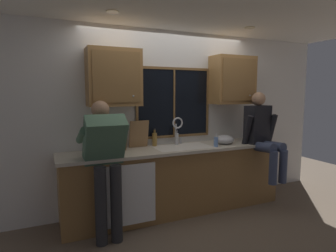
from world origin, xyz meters
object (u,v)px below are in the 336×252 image
knife_block (121,142)px  cutting_board (139,134)px  bottle_tall_clear (155,139)px  bottle_green_glass (177,139)px  soap_dispenser (216,142)px  person_standing (105,156)px  mixing_bowl (225,140)px  person_sitting_on_counter (262,132)px

knife_block → cutting_board: size_ratio=0.85×
bottle_tall_clear → bottle_green_glass: bearing=-7.4°
soap_dispenser → bottle_tall_clear: 0.86m
person_standing → mixing_bowl: 1.84m
knife_block → mixing_bowl: knife_block is taller
knife_block → cutting_board: 0.30m
soap_dispenser → person_sitting_on_counter: bearing=-7.0°
knife_block → mixing_bowl: size_ratio=1.18×
mixing_bowl → bottle_green_glass: bottle_green_glass is taller
cutting_board → soap_dispenser: cutting_board is taller
person_standing → person_sitting_on_counter: size_ratio=1.25×
knife_block → cutting_board: bearing=19.9°
person_standing → soap_dispenser: person_standing is taller
bottle_green_glass → bottle_tall_clear: bearing=172.6°
person_sitting_on_counter → soap_dispenser: person_sitting_on_counter is taller
person_standing → cutting_board: 0.80m
cutting_board → bottle_green_glass: size_ratio=1.70×
person_standing → knife_block: (0.30, 0.43, 0.06)m
knife_block → bottle_tall_clear: knife_block is taller
cutting_board → bottle_green_glass: cutting_board is taller
person_sitting_on_counter → knife_block: 2.05m
knife_block → mixing_bowl: 1.53m
person_sitting_on_counter → cutting_board: 1.80m
mixing_bowl → person_sitting_on_counter: bearing=-24.9°
knife_block → person_sitting_on_counter: bearing=-10.7°
mixing_bowl → soap_dispenser: soap_dispenser is taller
person_sitting_on_counter → bottle_tall_clear: bearing=162.2°
cutting_board → soap_dispenser: bearing=-21.4°
soap_dispenser → bottle_tall_clear: bearing=152.8°
mixing_bowl → bottle_green_glass: size_ratio=1.22×
cutting_board → knife_block: bearing=-160.1°
knife_block → bottle_tall_clear: (0.51, 0.10, -0.01)m
person_standing → mixing_bowl: bearing=8.9°
person_standing → mixing_bowl: person_standing is taller
person_standing → person_sitting_on_counter: (2.31, 0.05, 0.14)m
knife_block → bottle_green_glass: knife_block is taller
person_standing → mixing_bowl: (1.82, 0.28, 0.01)m
person_standing → soap_dispenser: bearing=5.3°
person_standing → bottle_green_glass: person_standing is taller
cutting_board → mixing_bowl: (1.24, -0.25, -0.12)m
person_standing → knife_block: size_ratio=4.91×
person_standing → bottle_green_glass: bearing=23.7°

